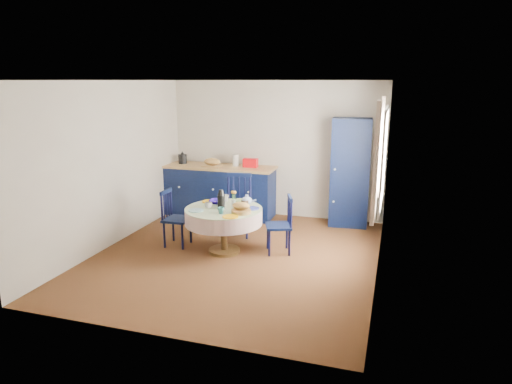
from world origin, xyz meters
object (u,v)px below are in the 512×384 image
pantry_cabinet (350,173)px  mug_b (221,211)px  chair_far (238,204)px  chair_left (175,218)px  mug_c (245,203)px  mug_a (208,205)px  dining_table (225,216)px  kitchen_counter (219,190)px  chair_right (281,224)px  cobalt_bowl (217,202)px  mug_d (226,198)px

pantry_cabinet → mug_b: pantry_cabinet is taller
chair_far → mug_b: chair_far is taller
pantry_cabinet → chair_left: size_ratio=2.15×
mug_c → mug_a: bearing=-149.9°
dining_table → kitchen_counter: bearing=113.9°
chair_right → chair_left: bearing=-104.0°
pantry_cabinet → chair_right: (-0.81, -1.65, -0.51)m
chair_left → cobalt_bowl: bearing=-79.1°
chair_left → mug_d: chair_left is taller
pantry_cabinet → cobalt_bowl: 2.48m
mug_c → mug_b: bearing=-111.6°
chair_far → kitchen_counter: bearing=116.9°
chair_left → mug_c: (1.09, 0.13, 0.29)m
pantry_cabinet → mug_d: size_ratio=18.00×
dining_table → mug_c: dining_table is taller
chair_far → pantry_cabinet: bearing=22.8°
chair_right → mug_c: (-0.55, -0.05, 0.29)m
mug_c → mug_d: mug_d is taller
kitchen_counter → mug_c: bearing=-57.3°
mug_b → mug_d: (-0.18, 0.65, 0.00)m
pantry_cabinet → mug_a: 2.69m
dining_table → mug_b: bearing=-78.9°
dining_table → cobalt_bowl: bearing=133.7°
kitchen_counter → dining_table: size_ratio=1.84×
chair_left → chair_right: bearing=-85.7°
mug_c → dining_table: bearing=-139.5°
cobalt_bowl → mug_c: bearing=-1.5°
chair_left → mug_a: bearing=-104.2°
chair_far → chair_right: size_ratio=1.18×
pantry_cabinet → mug_d: (-1.72, -1.53, -0.21)m
chair_right → mug_b: (-0.74, -0.53, 0.29)m
dining_table → chair_left: 0.86m
chair_left → mug_c: bearing=-85.0°
pantry_cabinet → chair_far: size_ratio=1.86×
kitchen_counter → chair_right: 2.22m
kitchen_counter → chair_far: 1.20m
dining_table → chair_left: bearing=175.1°
chair_far → mug_b: (0.15, -1.12, 0.22)m
mug_d → chair_far: bearing=85.9°
chair_right → dining_table: bearing=-92.4°
mug_a → mug_b: mug_b is taller
chair_right → mug_c: 0.62m
chair_far → cobalt_bowl: 0.66m
dining_table → mug_d: size_ratio=11.05×
pantry_cabinet → chair_far: bearing=-152.2°
chair_right → cobalt_bowl: 1.04m
chair_left → chair_right: 1.65m
chair_far → chair_right: bearing=-43.1°
kitchen_counter → mug_c: size_ratio=18.22×
pantry_cabinet → chair_right: size_ratio=2.19×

